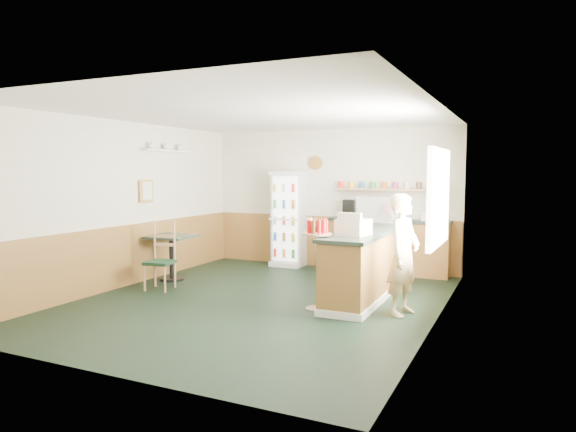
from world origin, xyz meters
The scene contains 13 objects.
ground centered at (0.00, 0.00, 0.00)m, with size 6.00×6.00×0.00m, color black.
room_envelope centered at (-0.23, 0.73, 1.52)m, with size 5.04×6.02×2.72m.
service_counter centered at (1.35, 1.07, 0.46)m, with size 0.68×3.01×1.01m.
back_counter centered at (1.19, 2.80, 0.55)m, with size 2.24×0.42×1.69m.
drinks_fridge centered at (-0.79, 2.74, 0.94)m, with size 0.62×0.53×1.89m.
display_case centered at (1.35, 1.77, 1.24)m, with size 0.81×0.42×0.46m.
cash_register centered at (1.35, 0.22, 1.12)m, with size 0.38×0.40×0.22m, color beige.
shopkeeper centered at (2.05, 0.17, 0.80)m, with size 0.53×0.38×1.59m, color tan.
condiment_stand centered at (0.93, -0.07, 0.85)m, with size 0.39×0.39×1.23m.
newspaper_rack centered at (0.99, 0.92, 0.60)m, with size 0.10×0.48×0.76m.
cafe_table centered at (-2.05, 0.63, 0.55)m, with size 0.76×0.76×0.78m.
cafe_chair centered at (-1.78, 0.07, 0.57)m, with size 0.48×0.48×1.09m.
dog_doorstop centered at (0.83, 0.83, 0.14)m, with size 0.24×0.31×0.29m.
Camera 1 is at (3.47, -6.47, 1.88)m, focal length 32.00 mm.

